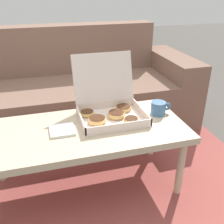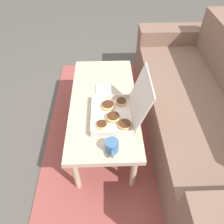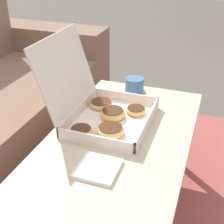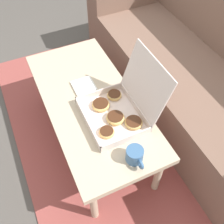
{
  "view_description": "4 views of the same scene",
  "coord_description": "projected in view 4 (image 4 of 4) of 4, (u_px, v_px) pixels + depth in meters",
  "views": [
    {
      "loc": [
        -0.2,
        -1.33,
        1.17
      ],
      "look_at": [
        0.18,
        0.01,
        0.47
      ],
      "focal_mm": 42.0,
      "sensor_mm": 36.0,
      "label": 1
    },
    {
      "loc": [
        1.3,
        -0.03,
        1.63
      ],
      "look_at": [
        0.18,
        0.01,
        0.47
      ],
      "focal_mm": 35.0,
      "sensor_mm": 36.0,
      "label": 2
    },
    {
      "loc": [
        -0.87,
        -0.36,
        1.1
      ],
      "look_at": [
        0.18,
        0.01,
        0.47
      ],
      "focal_mm": 50.0,
      "sensor_mm": 36.0,
      "label": 3
    },
    {
      "loc": [
        1.03,
        -0.39,
        1.63
      ],
      "look_at": [
        0.18,
        0.01,
        0.47
      ],
      "focal_mm": 42.0,
      "sensor_mm": 36.0,
      "label": 4
    }
  ],
  "objects": [
    {
      "name": "coffee_table",
      "position": [
        91.0,
        104.0,
        1.65
      ],
      "size": [
        1.16,
        0.54,
        0.42
      ],
      "color": "#C6B293",
      "rests_on": "ground_plane"
    },
    {
      "name": "coffee_mug",
      "position": [
        135.0,
        155.0,
        1.32
      ],
      "size": [
        0.13,
        0.09,
        0.08
      ],
      "color": "#3D6693",
      "rests_on": "coffee_table"
    },
    {
      "name": "couch",
      "position": [
        198.0,
        76.0,
        1.94
      ],
      "size": [
        2.17,
        0.8,
        0.84
      ],
      "color": "#7A5B4C",
      "rests_on": "ground_plane"
    },
    {
      "name": "area_rug",
      "position": [
        136.0,
        122.0,
        2.03
      ],
      "size": [
        2.29,
        1.77,
        0.01
      ],
      "primitive_type": "cube",
      "color": "#994742",
      "rests_on": "ground_plane"
    },
    {
      "name": "ground_plane",
      "position": [
        101.0,
        136.0,
        1.96
      ],
      "size": [
        12.0,
        12.0,
        0.0
      ],
      "primitive_type": "plane",
      "color": "#514C47"
    },
    {
      "name": "napkin_stack",
      "position": [
        84.0,
        86.0,
        1.68
      ],
      "size": [
        0.14,
        0.14,
        0.01
      ],
      "color": "white",
      "rests_on": "coffee_table"
    },
    {
      "name": "pastry_box",
      "position": [
        120.0,
        108.0,
        1.5
      ],
      "size": [
        0.39,
        0.41,
        0.35
      ],
      "color": "silver",
      "rests_on": "coffee_table"
    }
  ]
}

